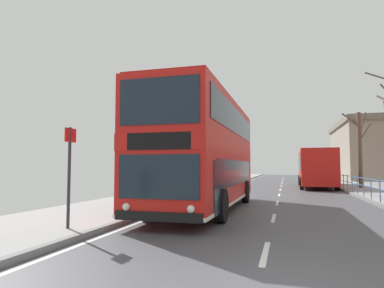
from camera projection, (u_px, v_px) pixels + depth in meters
double_decker_bus_main at (205, 153)px, 13.57m from camera, size 2.74×10.38×4.31m
background_bus_far_lane at (316, 167)px, 28.24m from camera, size 2.86×10.29×3.04m
pedestrian_railing_far_kerb at (367, 184)px, 17.43m from camera, size 0.05×28.13×1.01m
bus_stop_sign_near at (69, 166)px, 8.74m from camera, size 0.08×0.44×2.59m
bare_tree_far_01 at (359, 147)px, 25.66m from camera, size 1.91×2.22×5.79m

